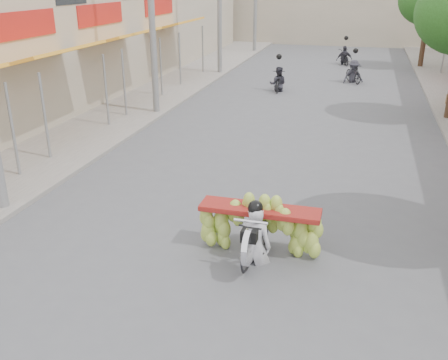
% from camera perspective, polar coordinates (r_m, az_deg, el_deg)
% --- Properties ---
extents(ground, '(120.00, 120.00, 0.00)m').
position_cam_1_polar(ground, '(7.77, -4.70, -17.43)').
color(ground, '#515256').
rests_on(ground, ground).
extents(sidewalk_left, '(4.00, 60.00, 0.12)m').
position_cam_1_polar(sidewalk_left, '(23.07, -8.52, 9.69)').
color(sidewalk_left, gray).
rests_on(sidewalk_left, ground).
extents(shophouse_row_left, '(9.77, 40.00, 6.00)m').
position_cam_1_polar(shophouse_row_left, '(24.23, -21.27, 16.13)').
color(shophouse_row_left, '#AFA18A').
rests_on(shophouse_row_left, ground).
extents(utility_pole_mid, '(0.60, 0.24, 8.00)m').
position_cam_1_polar(utility_pole_mid, '(19.17, -8.33, 19.19)').
color(utility_pole_mid, slate).
rests_on(utility_pole_mid, ground).
extents(street_tree_far, '(3.40, 3.40, 5.25)m').
position_cam_1_polar(street_tree_far, '(31.78, 22.45, 18.50)').
color(street_tree_far, '#3A2719').
rests_on(street_tree_far, ground).
extents(banana_motorbike, '(2.28, 1.77, 2.10)m').
position_cam_1_polar(banana_motorbike, '(9.34, 3.84, -4.90)').
color(banana_motorbike, black).
rests_on(banana_motorbike, ground).
extents(bg_motorbike_a, '(0.84, 1.58, 1.95)m').
position_cam_1_polar(bg_motorbike_a, '(23.76, 6.23, 11.88)').
color(bg_motorbike_a, black).
rests_on(bg_motorbike_a, ground).
extents(bg_motorbike_b, '(1.19, 1.63, 1.95)m').
position_cam_1_polar(bg_motorbike_b, '(26.38, 14.66, 12.55)').
color(bg_motorbike_b, black).
rests_on(bg_motorbike_b, ground).
extents(bg_motorbike_c, '(1.09, 1.66, 1.95)m').
position_cam_1_polar(bg_motorbike_c, '(31.97, 13.66, 14.12)').
color(bg_motorbike_c, black).
rests_on(bg_motorbike_c, ground).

